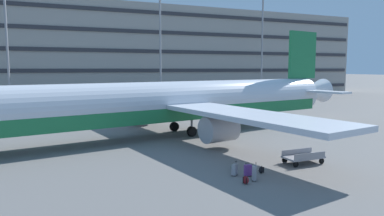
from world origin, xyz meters
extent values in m
plane|color=slate|center=(0.00, 0.00, 0.00)|extent=(600.00, 600.00, 0.00)
cube|color=gray|center=(0.00, 49.48, 9.56)|extent=(132.51, 20.68, 19.12)
cube|color=#2D2D33|center=(0.00, 39.04, 1.91)|extent=(131.19, 0.24, 0.70)
cube|color=#2D2D33|center=(0.00, 39.04, 5.74)|extent=(131.19, 0.24, 0.70)
cube|color=#2D2D33|center=(0.00, 39.04, 9.56)|extent=(131.19, 0.24, 0.70)
cube|color=#2D2D33|center=(0.00, 39.04, 13.38)|extent=(131.19, 0.24, 0.70)
cube|color=#2D2D33|center=(0.00, 39.04, 17.21)|extent=(131.19, 0.24, 0.70)
cylinder|color=silver|center=(3.78, 0.42, 3.12)|extent=(37.70, 10.34, 3.66)
cube|color=#1E723F|center=(3.78, 0.42, 2.12)|extent=(36.20, 10.00, 1.17)
cone|color=silver|center=(23.57, 4.02, 3.40)|extent=(4.85, 3.67, 2.93)
cube|color=#1E723F|center=(21.71, 3.68, 7.70)|extent=(4.39, 1.14, 5.50)
cube|color=silver|center=(21.94, 0.19, 3.58)|extent=(2.75, 5.73, 0.20)
cube|color=silver|center=(20.70, 7.04, 3.58)|extent=(2.75, 5.73, 0.20)
cube|color=silver|center=(6.51, -8.98, 2.85)|extent=(7.16, 16.34, 0.36)
cube|color=silver|center=(3.03, 10.18, 2.85)|extent=(7.16, 16.34, 0.36)
cylinder|color=#9E9EA3|center=(5.51, -6.27, 1.54)|extent=(2.94, 2.45, 2.02)
cylinder|color=#9E9EA3|center=(3.04, 7.29, 1.54)|extent=(2.94, 2.45, 2.02)
cylinder|color=black|center=(5.54, -0.84, 0.45)|extent=(0.95, 0.51, 0.90)
cylinder|color=slate|center=(5.54, -0.84, 1.10)|extent=(0.20, 0.20, 1.29)
cylinder|color=black|center=(4.99, 2.23, 0.45)|extent=(0.95, 0.51, 0.90)
cylinder|color=slate|center=(4.99, 2.23, 1.10)|extent=(0.20, 0.20, 1.29)
cylinder|color=gray|center=(-11.49, 32.38, 12.65)|extent=(0.36, 0.36, 25.29)
cylinder|color=gray|center=(13.47, 32.38, 10.34)|extent=(0.36, 0.36, 20.68)
cylinder|color=gray|center=(35.53, 32.38, 11.17)|extent=(0.36, 0.36, 22.34)
cube|color=#72388C|center=(3.80, -13.13, 0.37)|extent=(0.43, 0.21, 0.63)
cylinder|color=#333338|center=(3.91, -13.07, 0.72)|extent=(0.02, 0.02, 0.08)
cylinder|color=#333338|center=(3.68, -13.07, 0.72)|extent=(0.02, 0.02, 0.08)
cube|color=black|center=(3.80, -13.07, 0.77)|extent=(0.24, 0.03, 0.02)
cylinder|color=black|center=(3.97, -13.21, 0.03)|extent=(0.02, 0.05, 0.05)
cylinder|color=black|center=(3.63, -13.21, 0.03)|extent=(0.02, 0.05, 0.05)
cylinder|color=black|center=(3.97, -13.04, 0.03)|extent=(0.02, 0.05, 0.05)
cylinder|color=black|center=(3.62, -13.05, 0.03)|extent=(0.02, 0.05, 0.05)
cube|color=gray|center=(3.75, -13.89, 0.43)|extent=(0.47, 0.52, 0.77)
cylinder|color=#333338|center=(3.72, -14.04, 0.91)|extent=(0.02, 0.02, 0.18)
cylinder|color=#333338|center=(3.88, -13.83, 0.91)|extent=(0.02, 0.02, 0.18)
cube|color=black|center=(3.80, -13.94, 1.00)|extent=(0.18, 0.22, 0.02)
cylinder|color=black|center=(3.56, -13.99, 0.03)|extent=(0.05, 0.05, 0.05)
cylinder|color=black|center=(3.79, -13.69, 0.03)|extent=(0.05, 0.05, 0.05)
cylinder|color=black|center=(3.70, -14.10, 0.03)|extent=(0.05, 0.05, 0.05)
cylinder|color=black|center=(3.93, -13.80, 0.03)|extent=(0.05, 0.05, 0.05)
cube|color=gray|center=(3.18, -12.69, 0.36)|extent=(0.46, 0.45, 0.61)
cylinder|color=#333338|center=(3.14, -12.82, 0.75)|extent=(0.02, 0.02, 0.18)
cylinder|color=#333338|center=(3.31, -12.68, 0.75)|extent=(0.02, 0.02, 0.18)
cube|color=black|center=(3.23, -12.75, 0.84)|extent=(0.18, 0.16, 0.02)
cylinder|color=black|center=(2.99, -12.72, 0.03)|extent=(0.05, 0.05, 0.05)
cylinder|color=black|center=(3.23, -12.51, 0.03)|extent=(0.05, 0.05, 0.05)
cylinder|color=black|center=(3.12, -12.87, 0.03)|extent=(0.05, 0.05, 0.05)
cylinder|color=black|center=(3.36, -12.67, 0.03)|extent=(0.05, 0.05, 0.05)
ellipsoid|color=#264C26|center=(3.60, -11.83, 0.23)|extent=(0.34, 0.23, 0.45)
ellipsoid|color=#264C26|center=(3.59, -11.73, 0.16)|extent=(0.23, 0.11, 0.20)
torus|color=black|center=(3.60, -11.86, 0.46)|extent=(0.08, 0.02, 0.08)
cube|color=black|center=(3.51, -11.93, 0.23)|extent=(0.04, 0.03, 0.38)
cube|color=black|center=(3.69, -11.92, 0.23)|extent=(0.04, 0.03, 0.38)
ellipsoid|color=black|center=(4.85, -12.93, 0.21)|extent=(0.37, 0.30, 0.42)
ellipsoid|color=black|center=(4.83, -12.82, 0.15)|extent=(0.25, 0.15, 0.19)
torus|color=black|center=(4.86, -12.96, 0.43)|extent=(0.08, 0.03, 0.08)
cube|color=black|center=(4.78, -13.05, 0.21)|extent=(0.04, 0.03, 0.36)
cube|color=black|center=(4.96, -13.01, 0.21)|extent=(0.04, 0.03, 0.36)
ellipsoid|color=maroon|center=(2.97, -14.24, 0.22)|extent=(0.39, 0.43, 0.43)
ellipsoid|color=maroon|center=(3.07, -14.18, 0.15)|extent=(0.22, 0.27, 0.20)
torus|color=black|center=(2.94, -14.26, 0.44)|extent=(0.05, 0.08, 0.08)
cube|color=black|center=(2.83, -14.21, 0.22)|extent=(0.04, 0.04, 0.37)
cube|color=black|center=(2.93, -14.38, 0.22)|extent=(0.04, 0.04, 0.37)
cube|color=gray|center=(8.61, -12.14, 0.42)|extent=(2.61, 1.31, 0.12)
cylinder|color=#4C4C51|center=(6.96, -12.15, 0.18)|extent=(0.70, 0.05, 0.05)
cube|color=gray|center=(8.61, -12.76, 0.62)|extent=(2.47, 0.05, 0.40)
cube|color=gray|center=(8.60, -11.53, 0.62)|extent=(2.47, 0.05, 0.40)
cylinder|color=black|center=(7.57, -12.70, 0.18)|extent=(0.36, 0.10, 0.36)
cylinder|color=black|center=(7.56, -11.60, 0.18)|extent=(0.36, 0.10, 0.36)
cylinder|color=black|center=(9.65, -12.69, 0.18)|extent=(0.36, 0.10, 0.36)
cylinder|color=black|center=(9.64, -11.59, 0.18)|extent=(0.36, 0.10, 0.36)
camera|label=1|loc=(-6.84, -29.92, 6.15)|focal=33.03mm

